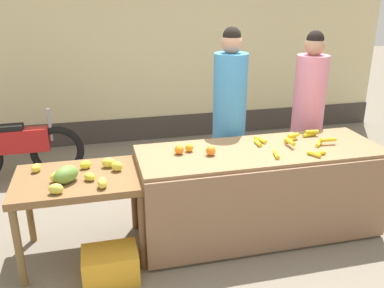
% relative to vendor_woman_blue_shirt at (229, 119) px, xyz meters
% --- Properties ---
extents(ground_plane, '(24.00, 24.00, 0.00)m').
position_rel_vendor_woman_blue_shirt_xyz_m(ground_plane, '(-0.26, -0.63, -0.95)').
color(ground_plane, '#756B5B').
extents(market_wall_back, '(7.10, 0.23, 3.58)m').
position_rel_vendor_woman_blue_shirt_xyz_m(market_wall_back, '(-0.26, 2.33, 0.81)').
color(market_wall_back, beige).
rests_on(market_wall_back, ground).
extents(fruit_stall_counter, '(2.23, 0.80, 0.85)m').
position_rel_vendor_woman_blue_shirt_xyz_m(fruit_stall_counter, '(0.09, -0.65, -0.52)').
color(fruit_stall_counter, olive).
rests_on(fruit_stall_counter, ground).
extents(side_table_wooden, '(1.05, 0.74, 0.75)m').
position_rel_vendor_woman_blue_shirt_xyz_m(side_table_wooden, '(-1.52, -0.63, -0.29)').
color(side_table_wooden, brown).
rests_on(side_table_wooden, ground).
extents(banana_bunch_pile, '(0.73, 0.60, 0.07)m').
position_rel_vendor_woman_blue_shirt_xyz_m(banana_bunch_pile, '(0.46, -0.61, -0.07)').
color(banana_bunch_pile, gold).
rests_on(banana_bunch_pile, fruit_stall_counter).
extents(orange_pile, '(0.35, 0.21, 0.09)m').
position_rel_vendor_woman_blue_shirt_xyz_m(orange_pile, '(-0.53, -0.60, -0.06)').
color(orange_pile, orange).
rests_on(orange_pile, fruit_stall_counter).
extents(mango_papaya_pile, '(0.78, 0.57, 0.14)m').
position_rel_vendor_woman_blue_shirt_xyz_m(mango_papaya_pile, '(-1.54, -0.69, -0.14)').
color(mango_papaya_pile, gold).
rests_on(mango_papaya_pile, side_table_wooden).
extents(vendor_woman_blue_shirt, '(0.34, 0.34, 1.88)m').
position_rel_vendor_woman_blue_shirt_xyz_m(vendor_woman_blue_shirt, '(0.00, 0.00, 0.00)').
color(vendor_woman_blue_shirt, '#33333D').
rests_on(vendor_woman_blue_shirt, ground).
extents(vendor_woman_pink_shirt, '(0.34, 0.34, 1.82)m').
position_rel_vendor_woman_blue_shirt_xyz_m(vendor_woman_pink_shirt, '(0.93, 0.06, -0.03)').
color(vendor_woman_pink_shirt, '#33333D').
rests_on(vendor_woman_pink_shirt, ground).
extents(parked_motorcycle, '(1.60, 0.18, 0.88)m').
position_rel_vendor_woman_blue_shirt_xyz_m(parked_motorcycle, '(-2.31, 1.15, -0.55)').
color(parked_motorcycle, black).
rests_on(parked_motorcycle, ground).
extents(produce_crate, '(0.44, 0.32, 0.26)m').
position_rel_vendor_woman_blue_shirt_xyz_m(produce_crate, '(-1.32, -1.03, -0.82)').
color(produce_crate, gold).
rests_on(produce_crate, ground).
extents(produce_sack, '(0.44, 0.46, 0.47)m').
position_rel_vendor_woman_blue_shirt_xyz_m(produce_sack, '(-0.75, 0.05, -0.71)').
color(produce_sack, maroon).
rests_on(produce_sack, ground).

